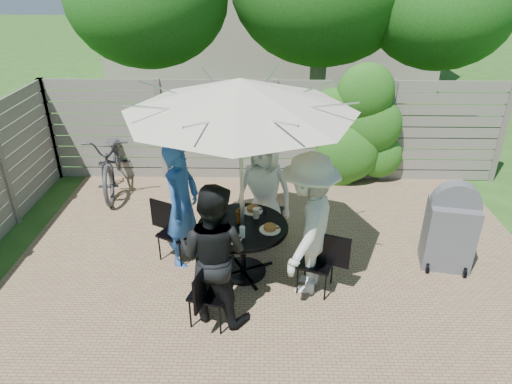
{
  "coord_description": "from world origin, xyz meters",
  "views": [
    {
      "loc": [
        -0.16,
        -4.67,
        3.67
      ],
      "look_at": [
        -0.26,
        0.34,
        1.09
      ],
      "focal_mm": 32.0,
      "sensor_mm": 36.0,
      "label": 1
    }
  ],
  "objects_px": {
    "person_back": "(265,191)",
    "plate_front": "(231,238)",
    "person_right": "(308,226)",
    "patio_table": "(243,240)",
    "chair_back": "(267,221)",
    "glass_left": "(219,220)",
    "chair_front": "(210,304)",
    "bicycle": "(114,159)",
    "coffee_cup": "(256,214)",
    "bbq_grill": "(450,229)",
    "chair_left": "(177,242)",
    "plate_left": "(216,218)",
    "plate_right": "(270,228)",
    "plate_back": "(253,210)",
    "umbrella": "(240,95)",
    "chair_right": "(316,273)",
    "person_front": "(213,255)",
    "glass_front": "(242,232)",
    "person_left": "(182,206)",
    "syrup_jug": "(239,216)",
    "glass_back": "(242,209)"
  },
  "relations": [
    {
      "from": "patio_table",
      "to": "plate_front",
      "type": "distance_m",
      "value": 0.44
    },
    {
      "from": "plate_front",
      "to": "glass_left",
      "type": "bearing_deg",
      "value": 116.28
    },
    {
      "from": "person_left",
      "to": "bicycle",
      "type": "relative_size",
      "value": 0.82
    },
    {
      "from": "glass_left",
      "to": "coffee_cup",
      "type": "distance_m",
      "value": 0.48
    },
    {
      "from": "person_back",
      "to": "plate_front",
      "type": "bearing_deg",
      "value": -90.0
    },
    {
      "from": "umbrella",
      "to": "person_back",
      "type": "distance_m",
      "value": 1.76
    },
    {
      "from": "chair_left",
      "to": "chair_right",
      "type": "height_order",
      "value": "chair_left"
    },
    {
      "from": "plate_right",
      "to": "syrup_jug",
      "type": "xyz_separation_m",
      "value": [
        -0.38,
        0.19,
        0.06
      ]
    },
    {
      "from": "plate_right",
      "to": "person_front",
      "type": "bearing_deg",
      "value": -132.67
    },
    {
      "from": "coffee_cup",
      "to": "bbq_grill",
      "type": "bearing_deg",
      "value": 1.36
    },
    {
      "from": "plate_left",
      "to": "bbq_grill",
      "type": "distance_m",
      "value": 3.01
    },
    {
      "from": "plate_left",
      "to": "bicycle",
      "type": "distance_m",
      "value": 3.11
    },
    {
      "from": "patio_table",
      "to": "chair_left",
      "type": "relative_size",
      "value": 1.72
    },
    {
      "from": "patio_table",
      "to": "plate_back",
      "type": "relative_size",
      "value": 5.47
    },
    {
      "from": "glass_left",
      "to": "coffee_cup",
      "type": "relative_size",
      "value": 1.17
    },
    {
      "from": "chair_back",
      "to": "chair_left",
      "type": "bearing_deg",
      "value": -45.89
    },
    {
      "from": "chair_back",
      "to": "glass_left",
      "type": "height_order",
      "value": "glass_left"
    },
    {
      "from": "person_front",
      "to": "plate_left",
      "type": "distance_m",
      "value": 0.91
    },
    {
      "from": "chair_front",
      "to": "plate_front",
      "type": "distance_m",
      "value": 0.79
    },
    {
      "from": "person_left",
      "to": "coffee_cup",
      "type": "distance_m",
      "value": 0.96
    },
    {
      "from": "chair_left",
      "to": "bbq_grill",
      "type": "distance_m",
      "value": 3.59
    },
    {
      "from": "person_left",
      "to": "plate_right",
      "type": "bearing_deg",
      "value": -90.0
    },
    {
      "from": "glass_front",
      "to": "plate_front",
      "type": "bearing_deg",
      "value": -155.48
    },
    {
      "from": "syrup_jug",
      "to": "person_front",
      "type": "bearing_deg",
      "value": -105.32
    },
    {
      "from": "glass_front",
      "to": "syrup_jug",
      "type": "bearing_deg",
      "value": 98.82
    },
    {
      "from": "glass_back",
      "to": "plate_back",
      "type": "bearing_deg",
      "value": 24.52
    },
    {
      "from": "glass_left",
      "to": "bicycle",
      "type": "bearing_deg",
      "value": 130.12
    },
    {
      "from": "person_front",
      "to": "bbq_grill",
      "type": "xyz_separation_m",
      "value": [
        2.94,
        1.02,
        -0.28
      ]
    },
    {
      "from": "chair_front",
      "to": "bicycle",
      "type": "relative_size",
      "value": 0.41
    },
    {
      "from": "patio_table",
      "to": "person_left",
      "type": "relative_size",
      "value": 0.85
    },
    {
      "from": "chair_back",
      "to": "person_back",
      "type": "height_order",
      "value": "person_back"
    },
    {
      "from": "person_front",
      "to": "glass_left",
      "type": "bearing_deg",
      "value": -70.3
    },
    {
      "from": "umbrella",
      "to": "plate_right",
      "type": "bearing_deg",
      "value": -19.22
    },
    {
      "from": "patio_table",
      "to": "plate_back",
      "type": "height_order",
      "value": "plate_back"
    },
    {
      "from": "person_back",
      "to": "bbq_grill",
      "type": "bearing_deg",
      "value": 6.27
    },
    {
      "from": "person_right",
      "to": "bicycle",
      "type": "relative_size",
      "value": 0.88
    },
    {
      "from": "person_left",
      "to": "person_front",
      "type": "relative_size",
      "value": 1.01
    },
    {
      "from": "plate_left",
      "to": "chair_front",
      "type": "bearing_deg",
      "value": -88.7
    },
    {
      "from": "chair_back",
      "to": "chair_right",
      "type": "distance_m",
      "value": 1.36
    },
    {
      "from": "coffee_cup",
      "to": "plate_right",
      "type": "bearing_deg",
      "value": -59.46
    },
    {
      "from": "person_right",
      "to": "glass_front",
      "type": "xyz_separation_m",
      "value": [
        -0.77,
        -0.01,
        -0.09
      ]
    },
    {
      "from": "plate_front",
      "to": "glass_back",
      "type": "bearing_deg",
      "value": 80.39
    },
    {
      "from": "chair_front",
      "to": "person_right",
      "type": "relative_size",
      "value": 0.47
    },
    {
      "from": "person_left",
      "to": "glass_front",
      "type": "distance_m",
      "value": 0.97
    },
    {
      "from": "person_right",
      "to": "patio_table",
      "type": "bearing_deg",
      "value": -90.0
    },
    {
      "from": "glass_front",
      "to": "person_back",
      "type": "bearing_deg",
      "value": 76.28
    },
    {
      "from": "chair_left",
      "to": "coffee_cup",
      "type": "bearing_deg",
      "value": 19.4
    },
    {
      "from": "patio_table",
      "to": "glass_front",
      "type": "height_order",
      "value": "glass_front"
    },
    {
      "from": "patio_table",
      "to": "bicycle",
      "type": "xyz_separation_m",
      "value": [
        -2.37,
        2.46,
        0.02
      ]
    },
    {
      "from": "plate_left",
      "to": "plate_right",
      "type": "height_order",
      "value": "same"
    }
  ]
}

